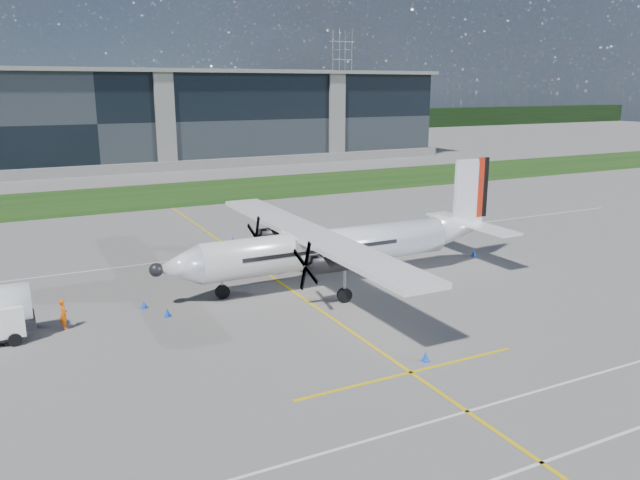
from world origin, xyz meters
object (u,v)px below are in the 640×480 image
at_px(ground_crew_person, 63,312).
at_px(safety_cone_tail, 474,253).
at_px(safety_cone_portwing, 425,356).
at_px(safety_cone_stbdwing, 233,239).
at_px(turboprop_aircraft, 340,225).
at_px(safety_cone_fwd, 144,304).
at_px(pylon_east, 342,79).
at_px(safety_cone_nose_port, 167,312).

bearing_deg(ground_crew_person, safety_cone_tail, -96.53).
xyz_separation_m(safety_cone_portwing, safety_cone_stbdwing, (-0.48, 26.77, 0.00)).
bearing_deg(turboprop_aircraft, safety_cone_fwd, 177.81).
bearing_deg(safety_cone_fwd, pylon_east, 57.20).
height_order(safety_cone_fwd, safety_cone_tail, same).
bearing_deg(pylon_east, turboprop_aircraft, -118.81).
bearing_deg(ground_crew_person, turboprop_aircraft, -96.79).
bearing_deg(safety_cone_portwing, safety_cone_stbdwing, 91.02).
xyz_separation_m(turboprop_aircraft, ground_crew_person, (-17.65, -0.87, -2.92)).
distance_m(pylon_east, ground_crew_person, 172.66).
xyz_separation_m(turboprop_aircraft, safety_cone_fwd, (-13.09, 0.50, -3.65)).
height_order(pylon_east, safety_cone_tail, pylon_east).
distance_m(pylon_east, safety_cone_portwing, 175.59).
height_order(safety_cone_nose_port, safety_cone_tail, same).
bearing_deg(safety_cone_tail, safety_cone_fwd, -179.45).
height_order(pylon_east, ground_crew_person, pylon_east).
height_order(pylon_east, turboprop_aircraft, pylon_east).
bearing_deg(ground_crew_person, safety_cone_fwd, -82.92).
relative_size(turboprop_aircraft, ground_crew_person, 13.25).
distance_m(safety_cone_portwing, safety_cone_tail, 20.34).
bearing_deg(safety_cone_fwd, ground_crew_person, -163.32).
relative_size(turboprop_aircraft, safety_cone_stbdwing, 51.98).
distance_m(turboprop_aircraft, safety_cone_tail, 12.89).
distance_m(pylon_east, safety_cone_fwd, 169.09).
relative_size(pylon_east, safety_cone_tail, 60.00).
xyz_separation_m(pylon_east, safety_cone_fwd, (-91.25, -141.59, -14.75)).
bearing_deg(pylon_east, safety_cone_tail, -114.97).
bearing_deg(safety_cone_fwd, safety_cone_nose_port, -65.91).
relative_size(turboprop_aircraft, safety_cone_nose_port, 51.98).
xyz_separation_m(safety_cone_portwing, safety_cone_nose_port, (-9.69, 11.64, 0.00)).
bearing_deg(safety_cone_stbdwing, safety_cone_nose_port, -121.35).
bearing_deg(safety_cone_portwing, safety_cone_tail, 43.20).
height_order(safety_cone_portwing, safety_cone_stbdwing, same).
bearing_deg(safety_cone_portwing, ground_crew_person, 140.92).
bearing_deg(safety_cone_tail, safety_cone_stbdwing, 139.99).
bearing_deg(turboprop_aircraft, ground_crew_person, -177.19).
bearing_deg(safety_cone_portwing, safety_cone_nose_port, 129.79).
relative_size(pylon_east, safety_cone_nose_port, 60.00).
bearing_deg(safety_cone_fwd, turboprop_aircraft, -2.19).
xyz_separation_m(safety_cone_stbdwing, safety_cone_nose_port, (-9.22, -15.13, 0.00)).
bearing_deg(safety_cone_nose_port, turboprop_aircraft, 7.21).
xyz_separation_m(ground_crew_person, safety_cone_tail, (29.99, 1.61, -0.73)).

